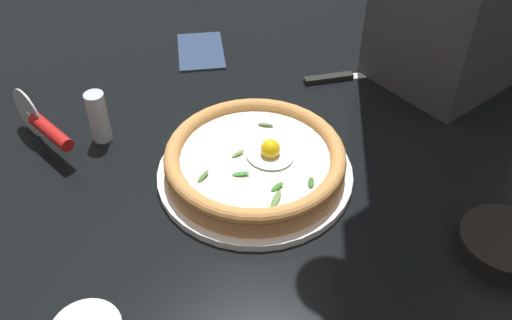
# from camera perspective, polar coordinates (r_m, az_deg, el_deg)

# --- Properties ---
(ground_plane) EXTENTS (2.40, 2.40, 0.03)m
(ground_plane) POSITION_cam_1_polar(r_m,az_deg,el_deg) (0.91, -0.60, -1.98)
(ground_plane) COLOR black
(ground_plane) RESTS_ON ground
(pizza_plate) EXTENTS (0.30, 0.30, 0.01)m
(pizza_plate) POSITION_cam_1_polar(r_m,az_deg,el_deg) (0.89, -0.00, -1.25)
(pizza_plate) COLOR white
(pizza_plate) RESTS_ON ground
(pizza) EXTENTS (0.27, 0.27, 0.06)m
(pizza) POSITION_cam_1_polar(r_m,az_deg,el_deg) (0.87, 0.02, 0.10)
(pizza) COLOR tan
(pizza) RESTS_ON pizza_plate
(side_bowl) EXTENTS (0.12, 0.12, 0.03)m
(side_bowl) POSITION_cam_1_polar(r_m,az_deg,el_deg) (0.85, 23.30, -7.67)
(side_bowl) COLOR black
(side_bowl) RESTS_ON ground
(pizza_cutter) EXTENTS (0.16, 0.03, 0.09)m
(pizza_cutter) POSITION_cam_1_polar(r_m,az_deg,el_deg) (0.98, -20.32, 3.23)
(pizza_cutter) COLOR silver
(pizza_cutter) RESTS_ON ground
(table_knife) EXTENTS (0.14, 0.19, 0.01)m
(table_knife) POSITION_cam_1_polar(r_m,az_deg,el_deg) (1.11, 8.71, 8.17)
(table_knife) COLOR silver
(table_knife) RESTS_ON ground
(folded_napkin) EXTENTS (0.16, 0.16, 0.01)m
(folded_napkin) POSITION_cam_1_polar(r_m,az_deg,el_deg) (1.19, -5.50, 10.77)
(folded_napkin) COLOR navy
(folded_napkin) RESTS_ON ground
(pepper_shaker) EXTENTS (0.03, 0.03, 0.09)m
(pepper_shaker) POSITION_cam_1_polar(r_m,az_deg,el_deg) (0.97, -15.34, 4.13)
(pepper_shaker) COLOR silver
(pepper_shaker) RESTS_ON ground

